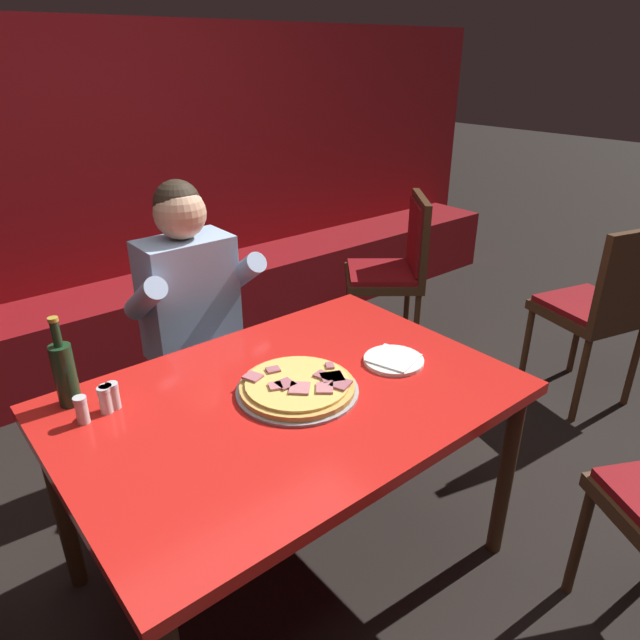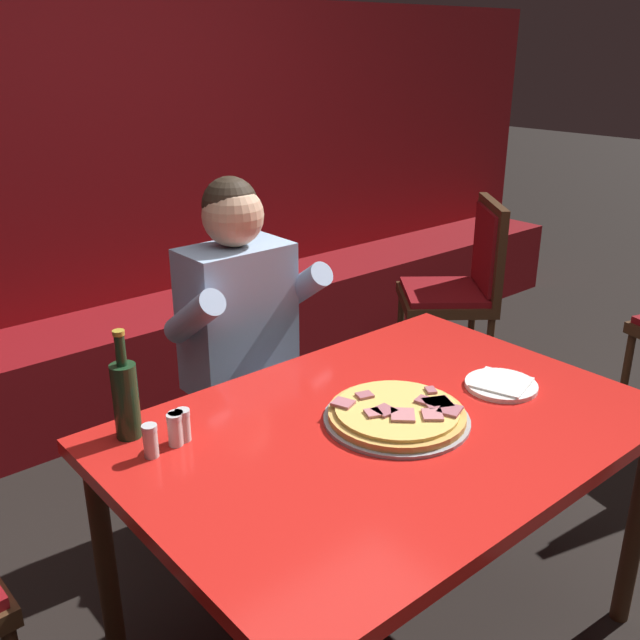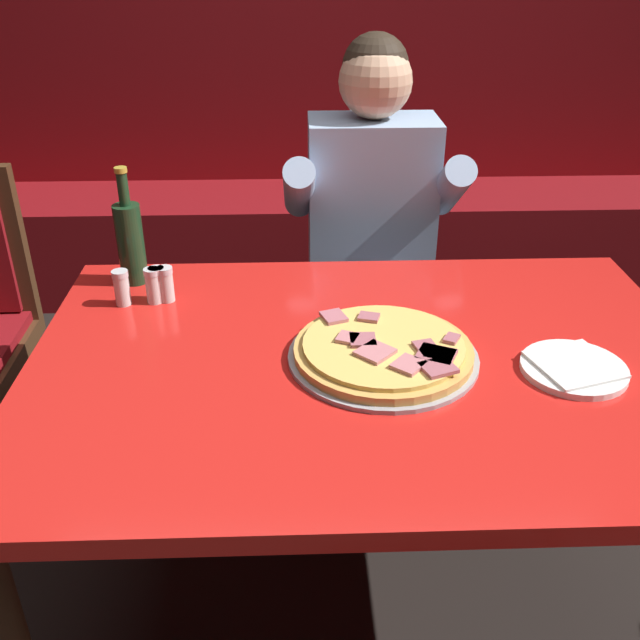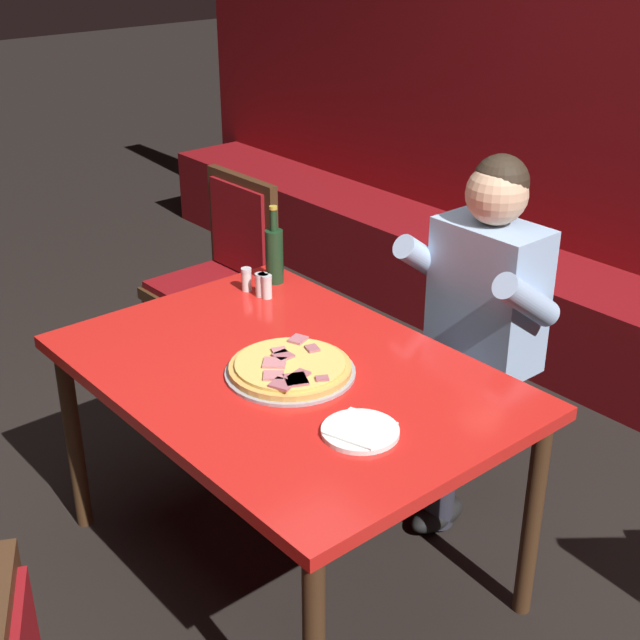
# 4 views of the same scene
# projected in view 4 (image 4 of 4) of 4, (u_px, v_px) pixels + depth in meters

# --- Properties ---
(ground_plane) EXTENTS (24.00, 24.00, 0.00)m
(ground_plane) POSITION_uv_depth(u_px,v_px,m) (289.00, 562.00, 3.00)
(ground_plane) COLOR black
(booth_bench) EXTENTS (6.46, 0.48, 0.46)m
(booth_bench) POSITION_uv_depth(u_px,v_px,m) (613.00, 340.00, 3.99)
(booth_bench) COLOR maroon
(booth_bench) RESTS_ON ground_plane
(main_dining_table) EXTENTS (1.40, 0.97, 0.74)m
(main_dining_table) POSITION_uv_depth(u_px,v_px,m) (286.00, 390.00, 2.71)
(main_dining_table) COLOR #422816
(main_dining_table) RESTS_ON ground_plane
(pizza) EXTENTS (0.39, 0.39, 0.05)m
(pizza) POSITION_uv_depth(u_px,v_px,m) (290.00, 368.00, 2.65)
(pizza) COLOR #9E9EA3
(pizza) RESTS_ON main_dining_table
(plate_white_paper) EXTENTS (0.21, 0.21, 0.02)m
(plate_white_paper) POSITION_uv_depth(u_px,v_px,m) (360.00, 431.00, 2.36)
(plate_white_paper) COLOR white
(plate_white_paper) RESTS_ON main_dining_table
(beer_bottle) EXTENTS (0.07, 0.07, 0.29)m
(beer_bottle) POSITION_uv_depth(u_px,v_px,m) (274.00, 254.00, 3.23)
(beer_bottle) COLOR #19381E
(beer_bottle) RESTS_ON main_dining_table
(shaker_black_pepper) EXTENTS (0.04, 0.04, 0.09)m
(shaker_black_pepper) POSITION_uv_depth(u_px,v_px,m) (260.00, 286.00, 3.15)
(shaker_black_pepper) COLOR silver
(shaker_black_pepper) RESTS_ON main_dining_table
(shaker_oregano) EXTENTS (0.04, 0.04, 0.09)m
(shaker_oregano) POSITION_uv_depth(u_px,v_px,m) (263.00, 286.00, 3.15)
(shaker_oregano) COLOR silver
(shaker_oregano) RESTS_ON main_dining_table
(shaker_parmesan) EXTENTS (0.04, 0.04, 0.09)m
(shaker_parmesan) POSITION_uv_depth(u_px,v_px,m) (247.00, 280.00, 3.19)
(shaker_parmesan) COLOR silver
(shaker_parmesan) RESTS_ON main_dining_table
(shaker_red_pepper_flakes) EXTENTS (0.04, 0.04, 0.09)m
(shaker_red_pepper_flakes) POSITION_uv_depth(u_px,v_px,m) (267.00, 288.00, 3.13)
(shaker_red_pepper_flakes) COLOR silver
(shaker_red_pepper_flakes) RESTS_ON main_dining_table
(diner_seated_blue_shirt) EXTENTS (0.53, 0.53, 1.27)m
(diner_seated_blue_shirt) POSITION_uv_depth(u_px,v_px,m) (470.00, 321.00, 3.07)
(diner_seated_blue_shirt) COLOR black
(diner_seated_blue_shirt) RESTS_ON ground_plane
(dining_chair_near_left) EXTENTS (0.45, 0.45, 0.96)m
(dining_chair_near_left) POSITION_uv_depth(u_px,v_px,m) (222.00, 270.00, 3.85)
(dining_chair_near_left) COLOR #422816
(dining_chair_near_left) RESTS_ON ground_plane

